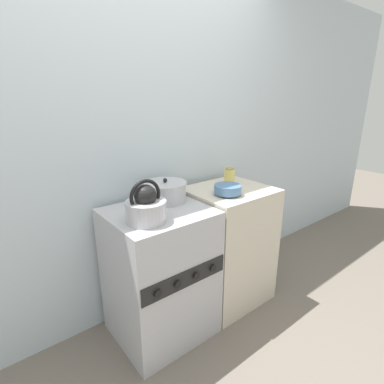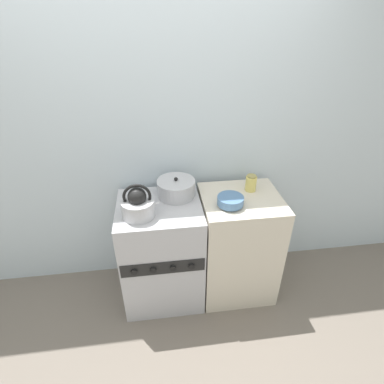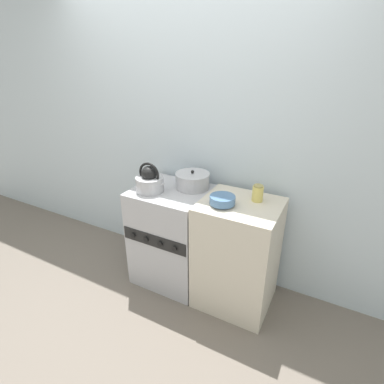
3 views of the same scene
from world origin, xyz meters
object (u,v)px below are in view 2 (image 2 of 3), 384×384
Objects in this scene: kettle at (138,205)px; enamel_bowl at (230,201)px; stove at (162,252)px; storage_jar at (251,183)px; cooking_pot at (176,188)px.

enamel_bowl is (0.64, 0.00, -0.02)m from kettle.
storage_jar is (0.71, 0.09, 0.53)m from stove.
cooking_pot reaches higher than storage_jar.
stove is 3.20× the size of kettle.
cooking_pot is 1.54× the size of enamel_bowl.
storage_jar is at bearing 42.33° from enamel_bowl.
stove is at bearing -172.87° from storage_jar.
cooking_pot reaches higher than enamel_bowl.
enamel_bowl is at bearing -31.38° from cooking_pot.
cooking_pot reaches higher than stove.
kettle is 1.49× the size of enamel_bowl.
cooking_pot is (0.14, 0.12, 0.51)m from stove.
cooking_pot is at bearing 39.08° from kettle.
enamel_bowl is (0.36, -0.22, -0.00)m from cooking_pot.
kettle reaches higher than stove.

